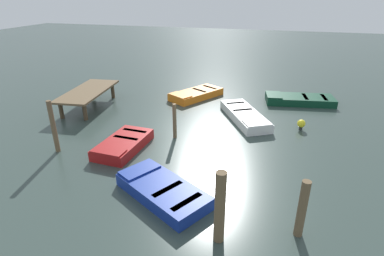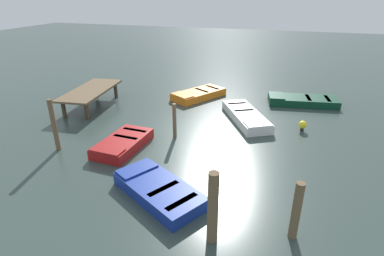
{
  "view_description": "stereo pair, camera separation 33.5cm",
  "coord_description": "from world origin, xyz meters",
  "px_view_note": "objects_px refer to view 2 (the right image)",
  "views": [
    {
      "loc": [
        -11.66,
        -3.32,
        5.8
      ],
      "look_at": [
        0.0,
        0.0,
        0.35
      ],
      "focal_mm": 28.86,
      "sensor_mm": 36.0,
      "label": 1
    },
    {
      "loc": [
        -11.56,
        -3.64,
        5.8
      ],
      "look_at": [
        0.0,
        0.0,
        0.35
      ],
      "focal_mm": 28.86,
      "sensor_mm": 36.0,
      "label": 2
    }
  ],
  "objects_px": {
    "mooring_piling_far_left": "(296,211)",
    "marker_buoy": "(303,125)",
    "mooring_piling_center": "(54,125)",
    "mooring_piling_mid_right": "(213,208)",
    "rowboat_orange": "(198,94)",
    "mooring_piling_near_right": "(175,121)",
    "rowboat_white": "(246,116)",
    "rowboat_dark_green": "(302,100)",
    "dock_segment": "(91,92)",
    "rowboat_blue": "(158,190)",
    "rowboat_red": "(123,143)"
  },
  "relations": [
    {
      "from": "mooring_piling_center",
      "to": "rowboat_blue",
      "type": "bearing_deg",
      "value": -107.63
    },
    {
      "from": "mooring_piling_far_left",
      "to": "mooring_piling_near_right",
      "type": "distance_m",
      "value": 6.71
    },
    {
      "from": "dock_segment",
      "to": "marker_buoy",
      "type": "relative_size",
      "value": 9.21
    },
    {
      "from": "rowboat_orange",
      "to": "mooring_piling_center",
      "type": "bearing_deg",
      "value": 6.9
    },
    {
      "from": "rowboat_red",
      "to": "rowboat_orange",
      "type": "height_order",
      "value": "same"
    },
    {
      "from": "rowboat_white",
      "to": "rowboat_blue",
      "type": "height_order",
      "value": "same"
    },
    {
      "from": "dock_segment",
      "to": "rowboat_blue",
      "type": "xyz_separation_m",
      "value": [
        -6.3,
        -6.58,
        -0.61
      ]
    },
    {
      "from": "dock_segment",
      "to": "mooring_piling_far_left",
      "type": "xyz_separation_m",
      "value": [
        -6.87,
        -10.53,
        -0.01
      ]
    },
    {
      "from": "mooring_piling_far_left",
      "to": "mooring_piling_near_right",
      "type": "relative_size",
      "value": 1.07
    },
    {
      "from": "mooring_piling_mid_right",
      "to": "marker_buoy",
      "type": "distance_m",
      "value": 8.0
    },
    {
      "from": "rowboat_red",
      "to": "mooring_piling_near_right",
      "type": "bearing_deg",
      "value": 136.97
    },
    {
      "from": "dock_segment",
      "to": "marker_buoy",
      "type": "height_order",
      "value": "dock_segment"
    },
    {
      "from": "rowboat_orange",
      "to": "mooring_piling_center",
      "type": "height_order",
      "value": "mooring_piling_center"
    },
    {
      "from": "mooring_piling_mid_right",
      "to": "rowboat_orange",
      "type": "bearing_deg",
      "value": 18.15
    },
    {
      "from": "rowboat_dark_green",
      "to": "mooring_piling_near_right",
      "type": "height_order",
      "value": "mooring_piling_near_right"
    },
    {
      "from": "mooring_piling_mid_right",
      "to": "mooring_piling_far_left",
      "type": "distance_m",
      "value": 2.08
    },
    {
      "from": "rowboat_red",
      "to": "rowboat_blue",
      "type": "distance_m",
      "value": 3.56
    },
    {
      "from": "rowboat_orange",
      "to": "mooring_piling_far_left",
      "type": "height_order",
      "value": "mooring_piling_far_left"
    },
    {
      "from": "mooring_piling_far_left",
      "to": "marker_buoy",
      "type": "bearing_deg",
      "value": -2.51
    },
    {
      "from": "rowboat_blue",
      "to": "mooring_piling_near_right",
      "type": "bearing_deg",
      "value": -46.28
    },
    {
      "from": "rowboat_white",
      "to": "mooring_piling_mid_right",
      "type": "distance_m",
      "value": 8.18
    },
    {
      "from": "rowboat_orange",
      "to": "marker_buoy",
      "type": "height_order",
      "value": "marker_buoy"
    },
    {
      "from": "mooring_piling_far_left",
      "to": "mooring_piling_near_right",
      "type": "xyz_separation_m",
      "value": [
        4.57,
        4.91,
        -0.06
      ]
    },
    {
      "from": "rowboat_white",
      "to": "mooring_piling_mid_right",
      "type": "bearing_deg",
      "value": -26.31
    },
    {
      "from": "rowboat_white",
      "to": "rowboat_orange",
      "type": "xyz_separation_m",
      "value": [
        2.59,
        3.17,
        0.0
      ]
    },
    {
      "from": "marker_buoy",
      "to": "mooring_piling_center",
      "type": "bearing_deg",
      "value": 117.26
    },
    {
      "from": "rowboat_orange",
      "to": "mooring_piling_far_left",
      "type": "relative_size",
      "value": 2.12
    },
    {
      "from": "rowboat_blue",
      "to": "mooring_piling_center",
      "type": "distance_m",
      "value": 5.29
    },
    {
      "from": "marker_buoy",
      "to": "mooring_piling_far_left",
      "type": "bearing_deg",
      "value": 177.49
    },
    {
      "from": "rowboat_red",
      "to": "rowboat_blue",
      "type": "xyz_separation_m",
      "value": [
        -2.45,
        -2.59,
        -0.0
      ]
    },
    {
      "from": "rowboat_white",
      "to": "rowboat_orange",
      "type": "height_order",
      "value": "same"
    },
    {
      "from": "rowboat_red",
      "to": "rowboat_orange",
      "type": "xyz_separation_m",
      "value": [
        6.96,
        -1.09,
        -0.0
      ]
    },
    {
      "from": "rowboat_dark_green",
      "to": "mooring_piling_center",
      "type": "height_order",
      "value": "mooring_piling_center"
    },
    {
      "from": "rowboat_orange",
      "to": "marker_buoy",
      "type": "relative_size",
      "value": 7.24
    },
    {
      "from": "rowboat_orange",
      "to": "rowboat_dark_green",
      "type": "bearing_deg",
      "value": 127.26
    },
    {
      "from": "rowboat_dark_green",
      "to": "dock_segment",
      "type": "bearing_deg",
      "value": 10.36
    },
    {
      "from": "rowboat_blue",
      "to": "mooring_piling_far_left",
      "type": "bearing_deg",
      "value": -157.93
    },
    {
      "from": "rowboat_dark_green",
      "to": "mooring_piling_near_right",
      "type": "distance_m",
      "value": 8.02
    },
    {
      "from": "dock_segment",
      "to": "rowboat_red",
      "type": "height_order",
      "value": "dock_segment"
    },
    {
      "from": "rowboat_white",
      "to": "mooring_piling_near_right",
      "type": "distance_m",
      "value": 3.89
    },
    {
      "from": "mooring_piling_center",
      "to": "mooring_piling_mid_right",
      "type": "height_order",
      "value": "mooring_piling_center"
    },
    {
      "from": "rowboat_blue",
      "to": "marker_buoy",
      "type": "height_order",
      "value": "marker_buoy"
    },
    {
      "from": "rowboat_white",
      "to": "mooring_piling_near_right",
      "type": "height_order",
      "value": "mooring_piling_near_right"
    },
    {
      "from": "rowboat_orange",
      "to": "mooring_piling_far_left",
      "type": "bearing_deg",
      "value": 59.5
    },
    {
      "from": "rowboat_white",
      "to": "mooring_piling_far_left",
      "type": "bearing_deg",
      "value": -11.57
    },
    {
      "from": "rowboat_white",
      "to": "rowboat_red",
      "type": "distance_m",
      "value": 6.1
    },
    {
      "from": "marker_buoy",
      "to": "dock_segment",
      "type": "bearing_deg",
      "value": 90.22
    },
    {
      "from": "rowboat_red",
      "to": "mooring_piling_center",
      "type": "distance_m",
      "value": 2.68
    },
    {
      "from": "mooring_piling_mid_right",
      "to": "marker_buoy",
      "type": "relative_size",
      "value": 4.16
    },
    {
      "from": "rowboat_blue",
      "to": "mooring_piling_near_right",
      "type": "xyz_separation_m",
      "value": [
        4.0,
        0.96,
        0.55
      ]
    }
  ]
}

